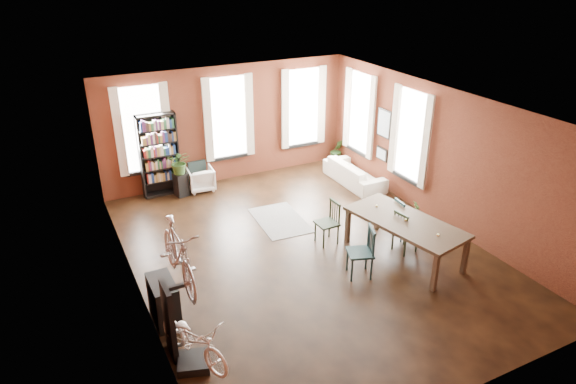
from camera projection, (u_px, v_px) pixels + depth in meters
room at (304, 148)px, 10.77m from camera, size 9.00×9.04×3.22m
dining_table at (404, 239)px, 10.71m from camera, size 1.63×2.70×0.86m
dining_chair_a at (360, 252)px, 10.04m from camera, size 0.62×0.62×1.04m
dining_chair_b at (327, 223)px, 11.21m from camera, size 0.46×0.46×0.97m
dining_chair_c at (406, 231)px, 10.90m from camera, size 0.49×0.49×0.95m
dining_chair_d at (405, 219)px, 11.45m from camera, size 0.47×0.47×0.93m
bookshelf at (159, 155)px, 13.27m from camera, size 1.00×0.32×2.20m
white_armchair at (201, 178)px, 13.83m from camera, size 0.72×0.68×0.69m
cream_sofa at (355, 169)px, 14.20m from camera, size 0.61×2.08×0.81m
striped_rug at (280, 220)px, 12.35m from camera, size 1.18×1.78×0.01m
bike_trainer at (194, 362)px, 7.96m from camera, size 0.61×0.61×0.14m
bike_wall_rack at (169, 322)px, 7.95m from camera, size 0.16×0.60×1.30m
console_table at (164, 301)px, 8.83m from camera, size 0.40×0.80×0.80m
plant_stand at (181, 185)px, 13.50m from camera, size 0.37×0.37×0.62m
plant_by_sofa at (337, 157)px, 15.76m from camera, size 0.62×0.84×0.34m
plant_small at (415, 216)px, 12.37m from camera, size 0.51×0.53×0.17m
bicycle_floor at (192, 320)px, 7.60m from camera, size 0.79×0.93×1.51m
bicycle_hung at (176, 235)px, 7.42m from camera, size 0.47×1.00×1.66m
plant_on_stand at (180, 165)px, 13.29m from camera, size 0.79×0.82×0.51m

